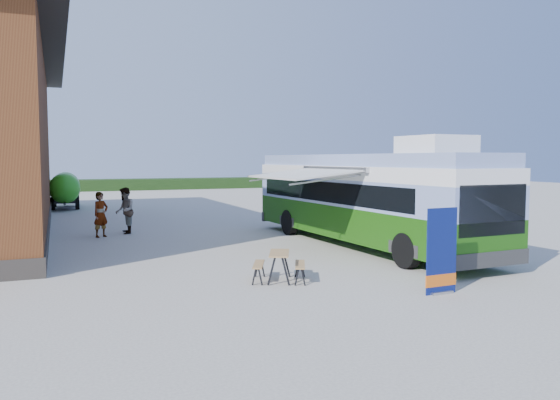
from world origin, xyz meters
name	(u,v)px	position (x,y,z in m)	size (l,w,h in m)	color
ground	(292,259)	(0.00, 0.00, 0.00)	(100.00, 100.00, 0.00)	#BCB7AD
hedge	(212,183)	(8.00, 38.00, 0.50)	(40.00, 3.00, 1.00)	#264419
bus	(363,195)	(3.15, 1.42, 1.66)	(2.86, 11.40, 3.48)	#246911
awning	(308,169)	(1.02, 1.14, 2.54)	(2.49, 3.87, 0.49)	white
banner	(441,259)	(1.32, -4.85, 0.75)	(0.80, 0.20, 1.83)	#0B1657
picnic_table	(279,260)	(-1.39, -2.42, 0.51)	(1.52, 1.45, 0.68)	#A7834E
person_a	(101,215)	(-4.69, 6.74, 0.83)	(0.61, 0.40, 1.66)	#999999
person_b	(125,211)	(-3.77, 7.36, 0.89)	(0.86, 0.67, 1.77)	#999999
slurry_tanker	(65,188)	(-5.70, 19.94, 1.19)	(1.76, 5.59, 2.06)	green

